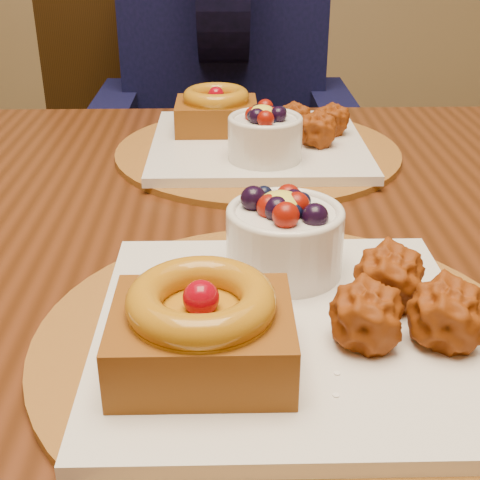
% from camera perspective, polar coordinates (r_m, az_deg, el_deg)
% --- Properties ---
extents(dining_table, '(1.60, 0.90, 0.76)m').
position_cam_1_polar(dining_table, '(0.74, 2.23, -3.96)').
color(dining_table, '#361909').
rests_on(dining_table, ground).
extents(place_setting_near, '(0.38, 0.38, 0.09)m').
position_cam_1_polar(place_setting_near, '(0.50, 3.43, -5.93)').
color(place_setting_near, '#633412').
rests_on(place_setting_near, dining_table).
extents(place_setting_far, '(0.38, 0.38, 0.09)m').
position_cam_1_polar(place_setting_far, '(0.90, 1.36, 8.79)').
color(place_setting_far, '#633412').
rests_on(place_setting_far, dining_table).
extents(chair_far, '(0.51, 0.51, 0.97)m').
position_cam_1_polar(chair_far, '(1.48, -7.38, 5.98)').
color(chair_far, black).
rests_on(chair_far, ground).
extents(diner, '(0.47, 0.46, 0.77)m').
position_cam_1_polar(diner, '(1.36, -1.41, 16.72)').
color(diner, black).
rests_on(diner, ground).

